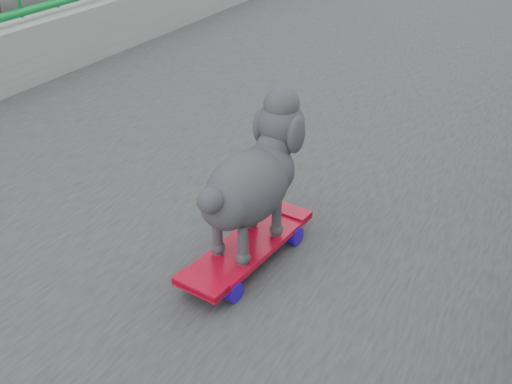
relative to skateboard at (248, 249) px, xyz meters
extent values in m
cube|color=#2D2D2F|center=(-0.42, 0.38, -0.30)|extent=(3.00, 24.00, 0.50)
cube|color=slate|center=(-0.42, 9.38, -3.80)|extent=(1.20, 1.20, 6.50)
cube|color=red|center=(0.00, 0.00, 0.01)|extent=(0.20, 0.52, 0.02)
cube|color=#99999E|center=(-0.02, -0.16, -0.01)|extent=(0.09, 0.04, 0.02)
cylinder|color=#2108B3|center=(-0.08, -0.16, -0.02)|extent=(0.03, 0.06, 0.06)
sphere|color=yellow|center=(-0.08, -0.16, -0.02)|extent=(0.03, 0.03, 0.03)
cylinder|color=#2108B3|center=(0.05, -0.17, -0.02)|extent=(0.03, 0.06, 0.06)
sphere|color=yellow|center=(0.05, -0.17, -0.02)|extent=(0.03, 0.03, 0.03)
cube|color=#99999E|center=(0.02, 0.16, -0.01)|extent=(0.09, 0.04, 0.02)
cylinder|color=#2108B3|center=(-0.05, 0.17, -0.02)|extent=(0.03, 0.06, 0.06)
sphere|color=yellow|center=(-0.05, 0.17, -0.02)|extent=(0.03, 0.03, 0.03)
cylinder|color=#2108B3|center=(0.08, 0.16, -0.02)|extent=(0.03, 0.06, 0.06)
sphere|color=yellow|center=(0.08, 0.16, -0.02)|extent=(0.03, 0.03, 0.03)
ellipsoid|color=#2B282D|center=(0.00, 0.00, 0.21)|extent=(0.23, 0.32, 0.21)
sphere|color=#2B282D|center=(0.02, 0.17, 0.34)|extent=(0.14, 0.14, 0.14)
sphere|color=black|center=(0.03, 0.26, 0.32)|extent=(0.02, 0.02, 0.02)
sphere|color=#2B282D|center=(-0.02, -0.17, 0.25)|extent=(0.07, 0.07, 0.07)
cylinder|color=#2B282D|center=(-0.04, 0.09, 0.08)|extent=(0.03, 0.03, 0.13)
cylinder|color=#2B282D|center=(0.05, 0.08, 0.08)|extent=(0.03, 0.03, 0.13)
cylinder|color=#2B282D|center=(-0.05, -0.08, 0.08)|extent=(0.03, 0.03, 0.13)
cylinder|color=#2B282D|center=(0.04, -0.09, 0.08)|extent=(0.03, 0.03, 0.13)
imported|color=#BA1107|center=(-6.42, 6.28, -6.29)|extent=(1.81, 4.49, 1.53)
imported|color=#BA1107|center=(-9.62, 5.96, -6.36)|extent=(1.47, 4.22, 1.39)
imported|color=white|center=(-6.42, 17.72, -6.40)|extent=(1.37, 3.94, 1.30)
camera|label=1|loc=(0.72, -1.26, 1.04)|focal=42.00mm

